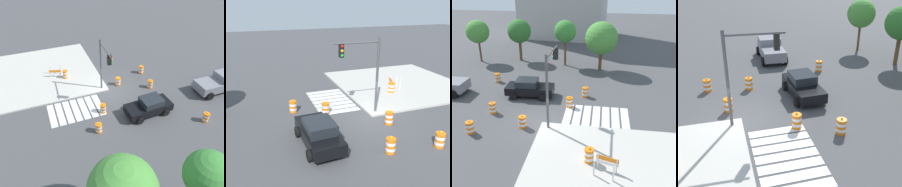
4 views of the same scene
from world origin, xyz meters
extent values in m
plane|color=#474749|center=(0.00, 0.00, 0.00)|extent=(120.00, 120.00, 0.00)
cube|color=#BCB7AD|center=(6.00, -6.00, 0.07)|extent=(12.00, 12.00, 0.15)
cube|color=silver|center=(1.75, 1.80, 0.01)|extent=(0.60, 3.20, 0.02)
cube|color=silver|center=(2.50, 1.80, 0.01)|extent=(0.60, 3.20, 0.02)
cube|color=silver|center=(3.25, 1.80, 0.01)|extent=(0.60, 3.20, 0.02)
cube|color=silver|center=(4.00, 1.80, 0.01)|extent=(0.60, 3.20, 0.02)
cube|color=silver|center=(4.75, 1.80, 0.01)|extent=(0.60, 3.20, 0.02)
cube|color=silver|center=(5.50, 1.80, 0.01)|extent=(0.60, 3.20, 0.02)
cube|color=silver|center=(6.25, 1.80, 0.01)|extent=(0.60, 3.20, 0.02)
cube|color=black|center=(-2.17, 4.59, 0.68)|extent=(4.38, 2.04, 0.70)
cube|color=#1E2328|center=(-2.42, 4.58, 1.33)|extent=(1.97, 1.69, 0.60)
cylinder|color=black|center=(-0.87, 5.60, 0.33)|extent=(0.67, 0.27, 0.66)
cylinder|color=black|center=(-0.78, 3.70, 0.33)|extent=(0.67, 0.27, 0.66)
cylinder|color=black|center=(-3.56, 5.47, 0.33)|extent=(0.67, 0.27, 0.66)
cylinder|color=black|center=(-3.48, 3.58, 0.33)|extent=(0.67, 0.27, 0.66)
cylinder|color=orange|center=(-4.76, -1.94, 0.09)|extent=(0.56, 0.56, 0.18)
cylinder|color=white|center=(-4.76, -1.94, 0.27)|extent=(0.56, 0.56, 0.18)
cylinder|color=orange|center=(-4.76, -1.94, 0.45)|extent=(0.56, 0.56, 0.18)
cylinder|color=white|center=(-4.76, -1.94, 0.63)|extent=(0.56, 0.56, 0.18)
cylinder|color=orange|center=(-4.76, -1.94, 0.81)|extent=(0.56, 0.56, 0.18)
sphere|color=yellow|center=(-4.76, -1.94, 0.96)|extent=(0.12, 0.12, 0.12)
cylinder|color=orange|center=(-4.33, 1.05, 0.09)|extent=(0.56, 0.56, 0.18)
cylinder|color=white|center=(-4.33, 1.05, 0.27)|extent=(0.56, 0.56, 0.18)
cylinder|color=orange|center=(-4.33, 1.05, 0.45)|extent=(0.56, 0.56, 0.18)
cylinder|color=white|center=(-4.33, 1.05, 0.63)|extent=(0.56, 0.56, 0.18)
cylinder|color=orange|center=(-4.33, 1.05, 0.81)|extent=(0.56, 0.56, 0.18)
sphere|color=yellow|center=(-4.33, 1.05, 0.96)|extent=(0.12, 0.12, 0.12)
cylinder|color=orange|center=(1.68, 2.98, 0.09)|extent=(0.56, 0.56, 0.18)
cylinder|color=white|center=(1.68, 2.98, 0.27)|extent=(0.56, 0.56, 0.18)
cylinder|color=orange|center=(1.68, 2.98, 0.45)|extent=(0.56, 0.56, 0.18)
cylinder|color=white|center=(1.68, 2.98, 0.63)|extent=(0.56, 0.56, 0.18)
cylinder|color=orange|center=(1.68, 2.98, 0.81)|extent=(0.56, 0.56, 0.18)
sphere|color=yellow|center=(1.68, 2.98, 0.96)|extent=(0.12, 0.12, 0.12)
cylinder|color=orange|center=(2.85, 5.21, 0.09)|extent=(0.56, 0.56, 0.18)
cylinder|color=white|center=(2.85, 5.21, 0.27)|extent=(0.56, 0.56, 0.18)
cylinder|color=orange|center=(2.85, 5.21, 0.45)|extent=(0.56, 0.56, 0.18)
cylinder|color=white|center=(2.85, 5.21, 0.63)|extent=(0.56, 0.56, 0.18)
cylinder|color=orange|center=(2.85, 5.21, 0.81)|extent=(0.56, 0.56, 0.18)
sphere|color=yellow|center=(2.85, 5.21, 0.96)|extent=(0.12, 0.12, 0.12)
cylinder|color=orange|center=(-1.31, -0.66, 0.09)|extent=(0.56, 0.56, 0.18)
cylinder|color=white|center=(-1.31, -0.66, 0.27)|extent=(0.56, 0.56, 0.18)
cylinder|color=orange|center=(-1.31, -0.66, 0.45)|extent=(0.56, 0.56, 0.18)
cylinder|color=white|center=(-1.31, -0.66, 0.63)|extent=(0.56, 0.56, 0.18)
cylinder|color=orange|center=(-1.31, -0.66, 0.81)|extent=(0.56, 0.56, 0.18)
sphere|color=yellow|center=(-1.31, -0.66, 0.96)|extent=(0.12, 0.12, 0.12)
cylinder|color=orange|center=(3.77, -3.90, 0.24)|extent=(0.56, 0.56, 0.18)
cylinder|color=white|center=(3.77, -3.90, 0.42)|extent=(0.56, 0.56, 0.18)
cylinder|color=orange|center=(3.77, -3.90, 0.60)|extent=(0.56, 0.56, 0.18)
cylinder|color=white|center=(3.77, -3.90, 0.78)|extent=(0.56, 0.56, 0.18)
cylinder|color=orange|center=(3.77, -3.90, 0.96)|extent=(0.56, 0.56, 0.18)
sphere|color=yellow|center=(3.77, -3.90, 1.11)|extent=(0.12, 0.12, 0.12)
cube|color=silver|center=(4.30, -4.33, 0.65)|extent=(0.09, 0.09, 1.00)
cube|color=silver|center=(4.10, -5.00, 0.65)|extent=(0.09, 0.09, 1.00)
cube|color=silver|center=(5.35, -4.63, 0.65)|extent=(0.09, 0.09, 1.00)
cube|color=silver|center=(5.15, -5.31, 0.65)|extent=(0.09, 0.09, 1.00)
cube|color=orange|center=(4.83, -4.46, 0.90)|extent=(1.26, 0.40, 0.28)
cube|color=white|center=(4.83, -4.46, 0.60)|extent=(1.26, 0.40, 0.20)
cylinder|color=#4C4C51|center=(0.60, -0.60, 2.90)|extent=(0.18, 0.18, 5.50)
cylinder|color=#4C4C51|center=(0.67, 1.00, 5.35)|extent=(0.25, 3.20, 0.12)
cube|color=black|center=(0.71, 2.12, 4.90)|extent=(0.37, 0.29, 0.90)
sphere|color=red|center=(0.52, 2.13, 5.20)|extent=(0.20, 0.20, 0.20)
sphere|color=#F2A514|center=(0.52, 2.13, 4.90)|extent=(0.20, 0.20, 0.20)
sphere|color=green|center=(0.52, 2.13, 4.60)|extent=(0.20, 0.20, 0.20)
camera|label=1|loc=(6.58, 18.03, 14.25)|focal=36.15mm
camera|label=2|loc=(-14.28, 7.72, 7.95)|focal=39.19mm
camera|label=3|loc=(4.13, -16.08, 10.36)|focal=41.07mm
camera|label=4|loc=(14.62, -0.94, 8.81)|focal=44.43mm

